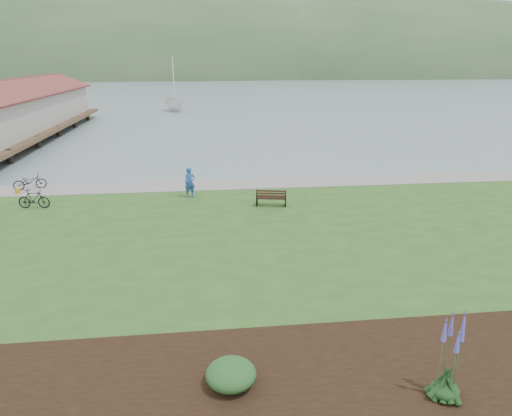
# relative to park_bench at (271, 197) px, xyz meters

# --- Properties ---
(ground) EXTENTS (600.00, 600.00, 0.00)m
(ground) POSITION_rel_park_bench_xyz_m (-0.50, -2.75, -0.84)
(ground) COLOR slate
(ground) RESTS_ON ground
(lawn) EXTENTS (34.00, 20.00, 0.40)m
(lawn) POSITION_rel_park_bench_xyz_m (-0.50, -4.75, -0.64)
(lawn) COLOR #2A571E
(lawn) RESTS_ON ground
(shoreline_path) EXTENTS (34.00, 2.20, 0.03)m
(shoreline_path) POSITION_rel_park_bench_xyz_m (-0.50, 4.15, -0.43)
(shoreline_path) COLOR gray
(shoreline_path) RESTS_ON lawn
(garden_bed) EXTENTS (24.00, 4.40, 0.04)m
(garden_bed) POSITION_rel_park_bench_xyz_m (2.50, -12.55, -0.42)
(garden_bed) COLOR black
(garden_bed) RESTS_ON lawn
(far_hillside) EXTENTS (580.00, 80.00, 38.00)m
(far_hillside) POSITION_rel_park_bench_xyz_m (19.50, 167.25, -0.84)
(far_hillside) COLOR #385932
(far_hillside) RESTS_ON ground
(pier_pavilion) EXTENTS (8.00, 36.00, 5.40)m
(pier_pavilion) POSITION_rel_park_bench_xyz_m (-20.50, 24.77, 1.80)
(pier_pavilion) COLOR #4C3826
(pier_pavilion) RESTS_ON ground
(park_bench) EXTENTS (1.51, 0.84, 0.89)m
(park_bench) POSITION_rel_park_bench_xyz_m (0.00, 0.00, 0.00)
(park_bench) COLOR black
(park_bench) RESTS_ON lawn
(person) EXTENTS (0.78, 0.67, 1.82)m
(person) POSITION_rel_park_bench_xyz_m (-3.91, 1.97, 0.47)
(person) COLOR #224D9F
(person) RESTS_ON lawn
(bicycle_a) EXTENTS (1.07, 1.77, 0.87)m
(bicycle_a) POSITION_rel_park_bench_xyz_m (-12.60, 4.45, -0.00)
(bicycle_a) COLOR black
(bicycle_a) RESTS_ON lawn
(bicycle_b) EXTENTS (0.59, 1.53, 0.90)m
(bicycle_b) POSITION_rel_park_bench_xyz_m (-11.26, 1.00, 0.01)
(bicycle_b) COLOR black
(bicycle_b) RESTS_ON lawn
(sailboat) EXTENTS (11.85, 11.92, 23.41)m
(sailboat) POSITION_rel_park_bench_xyz_m (-6.94, 45.95, -0.84)
(sailboat) COLOR silver
(sailboat) RESTS_ON ground
(pannier) EXTENTS (0.19, 0.28, 0.28)m
(pannier) POSITION_rel_park_bench_xyz_m (-12.98, 3.64, -0.30)
(pannier) COLOR gold
(pannier) RESTS_ON lawn
(echium_0) EXTENTS (0.62, 0.62, 2.24)m
(echium_0) POSITION_rel_park_bench_xyz_m (1.69, -13.38, 0.51)
(echium_0) COLOR #133414
(echium_0) RESTS_ON garden_bed
(shrub_0) EXTENTS (1.11, 1.11, 0.55)m
(shrub_0) POSITION_rel_park_bench_xyz_m (-2.75, -12.51, -0.12)
(shrub_0) COLOR #1E4C21
(shrub_0) RESTS_ON garden_bed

